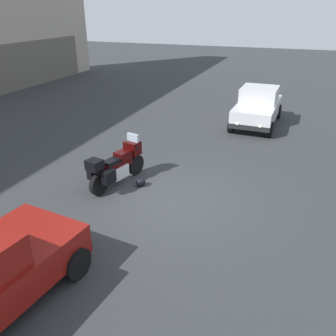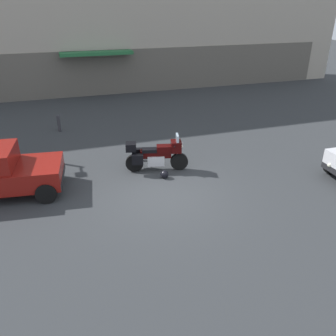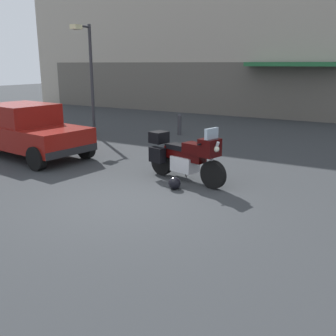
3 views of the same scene
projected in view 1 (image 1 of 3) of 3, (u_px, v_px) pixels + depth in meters
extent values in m
plane|color=#2D3033|center=(173.00, 199.00, 9.71)|extent=(80.00, 80.00, 0.00)
cylinder|color=black|center=(136.00, 165.00, 11.03)|extent=(0.65, 0.29, 0.64)
cylinder|color=black|center=(99.00, 184.00, 9.81)|extent=(0.65, 0.29, 0.64)
cylinder|color=#B7B7BC|center=(135.00, 152.00, 10.83)|extent=(0.33, 0.15, 0.68)
cube|color=#B7B7BC|center=(117.00, 171.00, 10.35)|extent=(0.68, 0.53, 0.36)
cube|color=black|center=(117.00, 164.00, 10.25)|extent=(1.14, 0.53, 0.28)
cube|color=black|center=(123.00, 155.00, 10.40)|extent=(0.59, 0.45, 0.24)
cube|color=black|center=(112.00, 162.00, 10.04)|extent=(0.61, 0.42, 0.12)
cube|color=black|center=(133.00, 148.00, 10.69)|extent=(0.45, 0.51, 0.40)
cube|color=#8C9EAD|center=(133.00, 138.00, 10.59)|extent=(0.17, 0.41, 0.28)
sphere|color=#EAEACC|center=(136.00, 146.00, 10.82)|extent=(0.14, 0.14, 0.14)
cylinder|color=black|center=(131.00, 146.00, 10.59)|extent=(0.18, 0.61, 0.04)
cylinder|color=#B7B7BC|center=(98.00, 181.00, 10.05)|extent=(0.56, 0.22, 0.09)
cube|color=black|center=(94.00, 172.00, 9.94)|extent=(0.44, 0.29, 0.36)
cube|color=black|center=(109.00, 177.00, 9.65)|extent=(0.44, 0.29, 0.36)
cube|color=black|center=(94.00, 165.00, 9.47)|extent=(0.44, 0.47, 0.28)
cylinder|color=black|center=(110.00, 180.00, 10.44)|extent=(0.05, 0.13, 0.29)
sphere|color=black|center=(141.00, 182.00, 10.34)|extent=(0.28, 0.28, 0.28)
cube|color=silver|center=(257.00, 110.00, 15.49)|extent=(3.84, 1.75, 0.68)
cube|color=silver|center=(259.00, 95.00, 15.34)|extent=(1.64, 1.55, 0.64)
cube|color=#8C9EAD|center=(256.00, 98.00, 14.71)|extent=(0.10, 1.40, 0.54)
cube|color=#8C9EAD|center=(262.00, 91.00, 15.97)|extent=(0.10, 1.40, 0.51)
cube|color=black|center=(249.00, 128.00, 14.04)|extent=(0.17, 1.64, 0.20)
cube|color=black|center=(263.00, 106.00, 17.15)|extent=(0.17, 1.64, 0.20)
cylinder|color=black|center=(270.00, 129.00, 14.15)|extent=(0.65, 0.24, 0.64)
cylinder|color=black|center=(232.00, 125.00, 14.69)|extent=(0.65, 0.24, 0.64)
cylinder|color=black|center=(278.00, 111.00, 16.59)|extent=(0.65, 0.24, 0.64)
cylinder|color=black|center=(245.00, 108.00, 17.12)|extent=(0.65, 0.24, 0.64)
sphere|color=silver|center=(260.00, 127.00, 13.79)|extent=(0.14, 0.14, 0.14)
sphere|color=silver|center=(238.00, 124.00, 14.10)|extent=(0.14, 0.14, 0.14)
cube|color=black|center=(58.00, 236.00, 7.43)|extent=(0.32, 1.76, 0.20)
cylinder|color=black|center=(76.00, 263.00, 6.80)|extent=(0.66, 0.29, 0.64)
cylinder|color=black|center=(15.00, 239.00, 7.50)|extent=(0.66, 0.29, 0.64)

